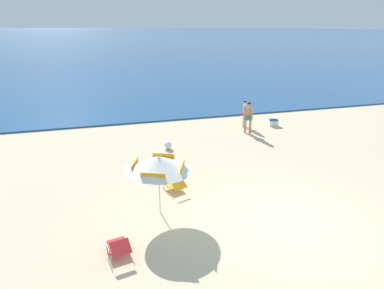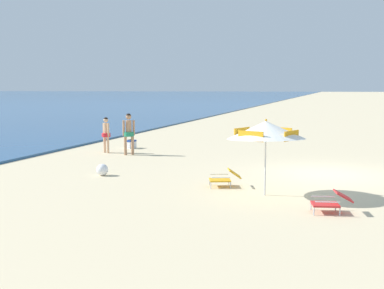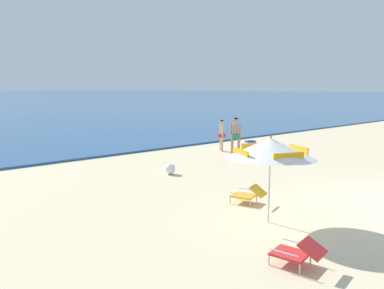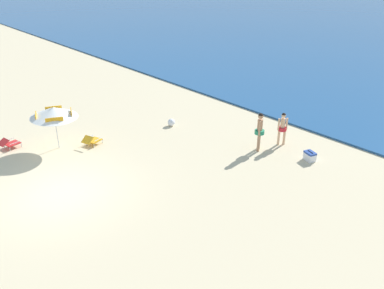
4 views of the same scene
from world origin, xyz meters
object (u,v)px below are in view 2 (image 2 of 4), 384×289
at_px(lounge_chair_under_umbrella, 331,201).
at_px(lounge_chair_beside_umbrella, 225,178).
at_px(beach_umbrella_striped_main, 266,130).
at_px(beach_ball, 102,170).
at_px(person_standing_beside, 129,131).
at_px(cooler_box, 130,144).
at_px(person_standing_near_shore, 106,132).

height_order(lounge_chair_under_umbrella, lounge_chair_beside_umbrella, lounge_chair_beside_umbrella).
height_order(beach_umbrella_striped_main, beach_ball, beach_umbrella_striped_main).
height_order(lounge_chair_under_umbrella, person_standing_beside, person_standing_beside).
relative_size(lounge_chair_beside_umbrella, beach_ball, 2.63).
distance_m(lounge_chair_under_umbrella, beach_ball, 7.79).
height_order(lounge_chair_beside_umbrella, cooler_box, lounge_chair_beside_umbrella).
bearing_deg(beach_ball, person_standing_beside, 13.92).
relative_size(lounge_chair_beside_umbrella, cooler_box, 1.76).
bearing_deg(lounge_chair_under_umbrella, lounge_chair_beside_umbrella, 53.51).
bearing_deg(person_standing_beside, person_standing_near_shore, 74.90).
height_order(person_standing_near_shore, person_standing_beside, person_standing_beside).
height_order(lounge_chair_under_umbrella, person_standing_near_shore, person_standing_near_shore).
distance_m(beach_umbrella_striped_main, person_standing_near_shore, 10.37).
relative_size(lounge_chair_under_umbrella, cooler_box, 1.68).
distance_m(beach_umbrella_striped_main, person_standing_beside, 9.21).
xyz_separation_m(cooler_box, beach_ball, (-6.97, -2.08, -0.01)).
xyz_separation_m(beach_umbrella_striped_main, beach_ball, (1.41, 5.53, -1.56)).
bearing_deg(person_standing_near_shore, beach_ball, -154.74).
bearing_deg(cooler_box, beach_umbrella_striped_main, -137.80).
relative_size(lounge_chair_beside_umbrella, person_standing_beside, 0.57).
distance_m(person_standing_near_shore, beach_ball, 5.77).
distance_m(person_standing_beside, beach_ball, 5.06).
bearing_deg(cooler_box, lounge_chair_beside_umbrella, -140.18).
height_order(beach_umbrella_striped_main, lounge_chair_beside_umbrella, beach_umbrella_striped_main).
xyz_separation_m(lounge_chair_beside_umbrella, person_standing_near_shore, (5.79, 6.70, 0.65)).
bearing_deg(cooler_box, person_standing_beside, -157.69).
bearing_deg(person_standing_near_shore, cooler_box, -11.54).
bearing_deg(person_standing_beside, cooler_box, 22.31).
distance_m(lounge_chair_under_umbrella, person_standing_beside, 11.44).
distance_m(beach_umbrella_striped_main, cooler_box, 11.42).
relative_size(beach_umbrella_striped_main, person_standing_near_shore, 1.83).
relative_size(beach_umbrella_striped_main, lounge_chair_beside_umbrella, 2.85).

